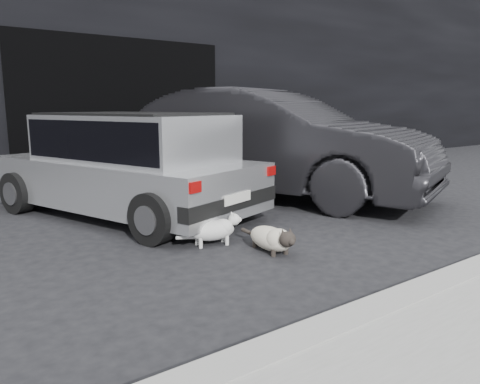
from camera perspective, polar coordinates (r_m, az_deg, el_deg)
ground at (r=5.20m, az=-6.30°, el=-4.98°), size 80.00×80.00×0.00m
building_facade at (r=10.98m, az=-18.48°, el=15.80°), size 34.00×4.00×5.00m
garage_opening at (r=9.04m, az=-13.94°, el=9.66°), size 4.00×0.10×2.60m
curb at (r=4.14m, az=25.90°, el=-9.21°), size 18.00×0.25×0.12m
silver_hatchback at (r=6.04m, az=-13.33°, el=3.81°), size 2.60×3.83×1.30m
second_car at (r=7.19m, az=3.46°, el=5.97°), size 3.47×5.26×1.64m
cat_siamese at (r=4.49m, az=4.05°, el=-5.71°), size 0.35×0.84×0.29m
cat_white at (r=4.71m, az=-3.06°, el=-4.56°), size 0.69×0.34×0.33m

